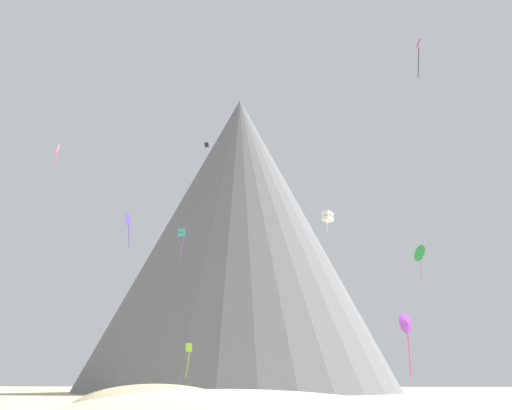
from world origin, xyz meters
The scene contains 13 objects.
dune_foreground_left centered at (1.34, 22.24, 0.00)m, with size 15.98×16.40×2.74m, color beige.
bush_far_left centered at (-8.73, 19.54, 0.26)m, with size 1.03×1.03×0.52m, color #477238.
bush_far_right centered at (-13.70, 22.89, 0.27)m, with size 1.33×1.33×0.54m, color #668C4C.
rock_massif centered at (-8.92, 94.50, 31.17)m, with size 67.56×67.56×64.37m.
kite_magenta_high centered at (19.37, 29.26, 37.47)m, with size 0.62×0.61×4.70m.
kite_lime_low centered at (-8.18, 41.45, 5.59)m, with size 0.79×0.50×3.99m.
kite_violet_low centered at (14.61, 18.13, 6.71)m, with size 1.41×1.43×4.86m.
kite_teal_mid centered at (-8.41, 36.66, 19.16)m, with size 0.96×1.01×4.05m.
kite_indigo_mid centered at (-15.85, 39.23, 21.30)m, with size 0.61×0.89×4.26m.
kite_rainbow_high centered at (-21.28, 29.23, 27.21)m, with size 0.40×0.62×2.72m.
kite_green_mid centered at (22.55, 58.17, 20.37)m, with size 1.90×2.62×5.09m.
kite_black_high centered at (-9.72, 57.27, 38.61)m, with size 0.79×0.50×0.79m.
kite_white_high centered at (9.18, 58.78, 26.57)m, with size 2.00×2.00×3.25m.
Camera 1 is at (7.97, -32.07, 2.39)m, focal length 42.64 mm.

